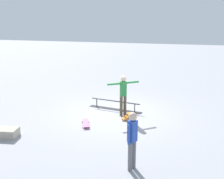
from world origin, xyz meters
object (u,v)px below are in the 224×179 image
Objects in this scene: skater_main at (123,93)px; loose_skateboard_pink at (86,123)px; grind_rail at (115,106)px; bystander_blue_shirt at (132,138)px; skateboard_main at (127,116)px.

skater_main is 1.88m from loose_skateboard_pink.
grind_rail is 2.88× the size of loose_skateboard_pink.
skater_main is (-0.48, 0.61, 0.76)m from grind_rail.
skateboard_main is at bearing 38.47° from bystander_blue_shirt.
bystander_blue_shirt is at bearing 119.15° from grind_rail.
skateboard_main is at bearing -73.28° from loose_skateboard_pink.
skater_main is at bearing 137.41° from grind_rail.
grind_rail reaches higher than skateboard_main.
grind_rail is 4.66m from bystander_blue_shirt.
loose_skateboard_pink is (1.30, 1.10, 0.00)m from skateboard_main.
grind_rail is 1.52× the size of bystander_blue_shirt.
bystander_blue_shirt is (-0.86, 3.53, 0.79)m from skateboard_main.
skateboard_main is (-0.22, 0.19, -0.86)m from skater_main.
skater_main is at bearing 40.94° from bystander_blue_shirt.
grind_rail is at bearing 49.22° from skateboard_main.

